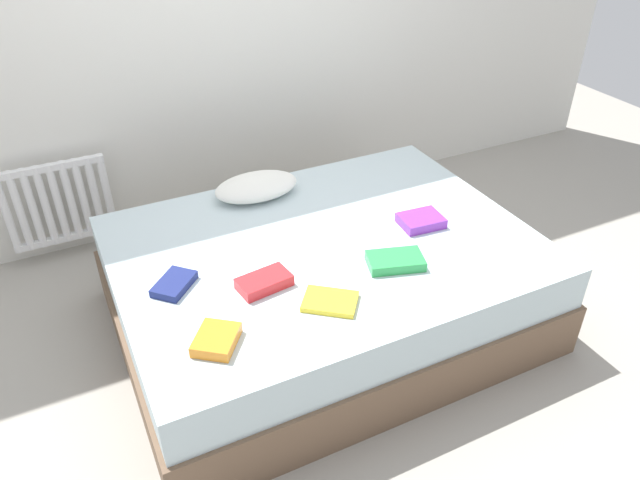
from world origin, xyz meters
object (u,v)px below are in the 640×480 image
(radiator, at_px, (59,204))
(pillow, at_px, (256,187))
(bed, at_px, (324,283))
(textbook_purple, at_px, (421,221))
(textbook_navy, at_px, (174,284))
(textbook_orange, at_px, (216,340))
(textbook_red, at_px, (264,282))
(textbook_yellow, at_px, (330,301))
(textbook_green, at_px, (395,261))

(radiator, height_order, pillow, pillow)
(bed, distance_m, pillow, 0.65)
(radiator, bearing_deg, textbook_purple, -38.52)
(radiator, distance_m, textbook_navy, 1.29)
(pillow, height_order, textbook_orange, pillow)
(radiator, bearing_deg, bed, -47.35)
(textbook_red, height_order, textbook_yellow, textbook_red)
(radiator, height_order, textbook_green, radiator)
(textbook_navy, bearing_deg, radiator, 61.76)
(textbook_yellow, distance_m, textbook_navy, 0.68)
(bed, distance_m, textbook_purple, 0.58)
(bed, xyz_separation_m, textbook_purple, (0.50, -0.08, 0.28))
(radiator, bearing_deg, textbook_red, -62.79)
(textbook_orange, bearing_deg, textbook_purple, -35.53)
(textbook_purple, relative_size, textbook_green, 0.83)
(bed, bearing_deg, pillow, 103.22)
(textbook_red, distance_m, textbook_navy, 0.39)
(pillow, distance_m, textbook_purple, 0.89)
(textbook_green, relative_size, textbook_red, 1.10)
(textbook_red, height_order, textbook_orange, textbook_red)
(textbook_red, bearing_deg, textbook_purple, -0.33)
(textbook_green, xyz_separation_m, textbook_yellow, (-0.39, -0.11, -0.01))
(pillow, bearing_deg, textbook_navy, -136.05)
(textbook_yellow, bearing_deg, pillow, 124.58)
(radiator, height_order, textbook_red, radiator)
(pillow, relative_size, textbook_yellow, 2.06)
(textbook_purple, height_order, textbook_yellow, textbook_purple)
(textbook_purple, distance_m, textbook_yellow, 0.77)
(textbook_green, bearing_deg, textbook_orange, -154.46)
(bed, xyz_separation_m, textbook_red, (-0.39, -0.20, 0.28))
(textbook_navy, bearing_deg, pillow, -1.02)
(textbook_red, relative_size, textbook_yellow, 1.03)
(bed, bearing_deg, textbook_yellow, -113.77)
(textbook_purple, distance_m, textbook_green, 0.38)
(pillow, xyz_separation_m, textbook_navy, (-0.61, -0.58, -0.04))
(textbook_orange, bearing_deg, textbook_yellow, -50.18)
(textbook_purple, bearing_deg, textbook_orange, -157.92)
(textbook_green, distance_m, textbook_orange, 0.89)
(textbook_red, bearing_deg, textbook_yellow, -56.14)
(textbook_orange, relative_size, textbook_navy, 0.92)
(bed, bearing_deg, textbook_green, -56.99)
(textbook_yellow, bearing_deg, textbook_green, 53.87)
(bed, xyz_separation_m, radiator, (-1.11, 1.20, 0.12))
(textbook_green, xyz_separation_m, textbook_navy, (-0.94, 0.28, -0.01))
(radiator, xyz_separation_m, textbook_orange, (0.42, -1.64, 0.16))
(textbook_green, bearing_deg, textbook_yellow, -147.05)
(bed, height_order, pillow, pillow)
(textbook_red, relative_size, textbook_orange, 1.27)
(radiator, xyz_separation_m, textbook_yellow, (0.92, -1.62, 0.15))
(textbook_red, distance_m, textbook_yellow, 0.30)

